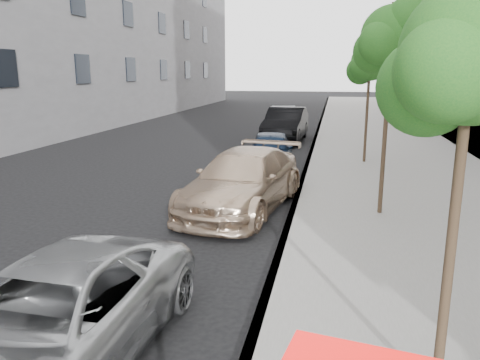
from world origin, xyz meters
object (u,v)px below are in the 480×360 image
(tree_mid, at_px, (393,36))
(minivan, at_px, (51,320))
(tree_near, at_px, (475,53))
(suv, at_px, (243,181))
(sedan_blue, at_px, (270,151))
(sedan_rear, at_px, (285,118))
(tree_far, at_px, (371,62))
(sedan_black, at_px, (286,124))

(tree_mid, height_order, minivan, tree_mid)
(tree_near, height_order, minivan, tree_near)
(tree_mid, bearing_deg, minivan, -122.24)
(suv, relative_size, sedan_blue, 1.30)
(suv, height_order, sedan_rear, suv)
(tree_near, xyz_separation_m, tree_far, (0.00, 13.00, 0.17))
(tree_far, distance_m, sedan_black, 7.20)
(minivan, bearing_deg, sedan_rear, 92.42)
(sedan_rear, bearing_deg, tree_far, -77.51)
(sedan_blue, bearing_deg, sedan_black, 85.50)
(sedan_blue, bearing_deg, suv, -96.04)
(tree_near, distance_m, sedan_rear, 24.63)
(tree_near, bearing_deg, suv, 116.74)
(sedan_black, xyz_separation_m, sedan_rear, (-0.64, 5.52, -0.19))
(suv, bearing_deg, sedan_blue, 99.45)
(sedan_rear, bearing_deg, sedan_black, -91.42)
(tree_mid, bearing_deg, tree_far, 90.00)
(tree_near, bearing_deg, sedan_black, 100.70)
(tree_near, relative_size, sedan_blue, 1.08)
(tree_near, height_order, suv, tree_near)
(minivan, xyz_separation_m, sedan_black, (0.71, 18.79, 0.19))
(suv, distance_m, sedan_blue, 5.05)
(sedan_blue, relative_size, sedan_black, 0.78)
(tree_far, relative_size, minivan, 0.97)
(minivan, relative_size, sedan_rear, 1.04)
(suv, relative_size, sedan_black, 1.01)
(tree_near, distance_m, minivan, 5.13)
(tree_mid, xyz_separation_m, suv, (-3.33, 0.10, -3.39))
(tree_near, bearing_deg, sedan_rear, 99.77)
(tree_near, relative_size, tree_mid, 0.87)
(tree_mid, bearing_deg, tree_near, -90.00)
(tree_far, height_order, sedan_black, tree_far)
(minivan, xyz_separation_m, sedan_rear, (0.08, 24.31, 0.00))
(sedan_blue, bearing_deg, sedan_rear, 87.74)
(tree_near, distance_m, tree_mid, 6.53)
(tree_far, xyz_separation_m, sedan_rear, (-4.15, 11.11, -3.08))
(tree_near, relative_size, suv, 0.83)
(suv, relative_size, sedan_rear, 1.16)
(suv, xyz_separation_m, sedan_black, (-0.19, 11.98, 0.09))
(tree_far, bearing_deg, sedan_black, 122.16)
(minivan, height_order, sedan_blue, sedan_blue)
(tree_mid, relative_size, sedan_black, 0.97)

